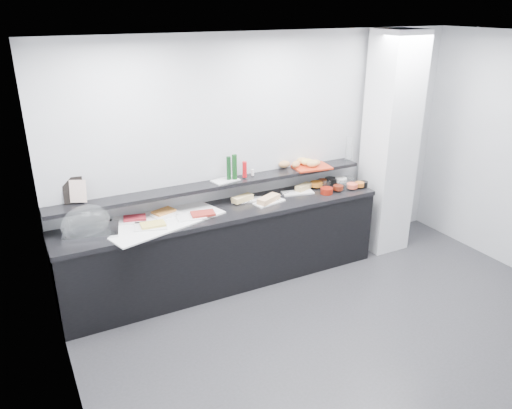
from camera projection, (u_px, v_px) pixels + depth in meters
name	position (u px, v px, depth m)	size (l,w,h in m)	color
ground	(371.00, 348.00, 4.61)	(5.00, 5.00, 0.00)	#2D2D30
back_wall	(269.00, 154.00, 5.75)	(5.00, 0.02, 2.70)	#B4B7BC
ceiling	(404.00, 43.00, 3.60)	(5.00, 5.00, 0.00)	white
column	(390.00, 145.00, 6.10)	(0.50, 0.50, 2.70)	white
buffet_cabinet	(226.00, 249.00, 5.55)	(3.60, 0.60, 0.85)	black
counter_top	(225.00, 212.00, 5.38)	(3.62, 0.62, 0.05)	black
wall_shelf	(218.00, 184.00, 5.43)	(3.60, 0.25, 0.04)	black
cloche_base	(91.00, 232.00, 4.80)	(0.51, 0.34, 0.04)	silver
cloche_dome	(86.00, 223.00, 4.75)	(0.48, 0.32, 0.34)	white
linen_runner	(162.00, 221.00, 5.08)	(1.23, 0.58, 0.01)	white
platter_meat_a	(127.00, 221.00, 5.04)	(0.30, 0.20, 0.01)	silver
food_meat_a	(135.00, 218.00, 5.06)	(0.22, 0.14, 0.02)	maroon
platter_salmon	(166.00, 214.00, 5.19)	(0.29, 0.19, 0.01)	white
food_salmon	(164.00, 211.00, 5.22)	(0.22, 0.14, 0.02)	orange
platter_cheese	(151.00, 226.00, 4.92)	(0.32, 0.21, 0.01)	white
food_cheese	(153.00, 224.00, 4.91)	(0.24, 0.15, 0.02)	#E3C858
platter_meat_b	(191.00, 217.00, 5.13)	(0.29, 0.19, 0.01)	white
food_meat_b	(203.00, 213.00, 5.17)	(0.24, 0.15, 0.02)	maroon
sandwich_plate_left	(247.00, 200.00, 5.61)	(0.36, 0.15, 0.01)	silver
sandwich_food_left	(242.00, 198.00, 5.55)	(0.25, 0.10, 0.06)	#E8C479
tongs_left	(247.00, 202.00, 5.52)	(0.01, 0.01, 0.16)	silver
sandwich_plate_mid	(269.00, 202.00, 5.55)	(0.36, 0.15, 0.01)	white
sandwich_food_mid	(269.00, 199.00, 5.53)	(0.29, 0.11, 0.06)	tan
tongs_mid	(274.00, 201.00, 5.55)	(0.01, 0.01, 0.16)	#ADAFB4
sandwich_plate_right	(297.00, 192.00, 5.83)	(0.37, 0.16, 0.01)	silver
sandwich_food_right	(304.00, 187.00, 5.90)	(0.23, 0.09, 0.06)	tan
tongs_right	(285.00, 194.00, 5.76)	(0.01, 0.01, 0.16)	silver
bowl_glass_fruit	(323.00, 183.00, 6.05)	(0.18, 0.18, 0.07)	white
fill_glass_fruit	(316.00, 184.00, 5.99)	(0.15, 0.15, 0.05)	orange
bowl_black_jam	(331.00, 181.00, 6.13)	(0.16, 0.16, 0.07)	black
fill_black_jam	(323.00, 181.00, 6.07)	(0.10, 0.10, 0.05)	#60250D
bowl_glass_cream	(348.00, 181.00, 6.14)	(0.18, 0.18, 0.07)	silver
fill_glass_cream	(341.00, 180.00, 6.13)	(0.14, 0.14, 0.05)	silver
bowl_red_jam	(327.00, 191.00, 5.81)	(0.14, 0.14, 0.07)	maroon
fill_red_jam	(338.00, 188.00, 5.87)	(0.12, 0.12, 0.05)	#52180B
bowl_glass_salmon	(345.00, 185.00, 5.98)	(0.16, 0.16, 0.07)	white
fill_glass_salmon	(352.00, 186.00, 5.93)	(0.13, 0.13, 0.05)	#E35437
bowl_black_fruit	(363.00, 184.00, 6.02)	(0.11, 0.11, 0.07)	black
fill_black_fruit	(360.00, 184.00, 5.98)	(0.11, 0.11, 0.05)	#CC651B
framed_print	(73.00, 190.00, 4.83)	(0.19, 0.02, 0.26)	black
print_art	(78.00, 191.00, 4.81)	(0.16, 0.00, 0.22)	beige
condiment_tray	(225.00, 180.00, 5.48)	(0.29, 0.18, 0.01)	silver
bottle_green_a	(229.00, 168.00, 5.44)	(0.05, 0.05, 0.26)	#0E3314
bottle_brown	(235.00, 168.00, 5.47)	(0.05, 0.05, 0.24)	#351509
bottle_green_b	(235.00, 167.00, 5.45)	(0.05, 0.05, 0.28)	#103C15
bottle_hot	(245.00, 169.00, 5.53)	(0.05, 0.05, 0.18)	#BA0D13
shaker_salt	(244.00, 174.00, 5.57)	(0.04, 0.04, 0.07)	white
shaker_pepper	(253.00, 172.00, 5.61)	(0.03, 0.03, 0.07)	silver
bread_tray	(311.00, 167.00, 5.91)	(0.43, 0.30, 0.02)	#B92E13
bread_roll_nw	(284.00, 164.00, 5.85)	(0.14, 0.09, 0.08)	#BB8147
bread_roll_n	(302.00, 161.00, 5.97)	(0.14, 0.09, 0.08)	tan
bread_roll_s	(315.00, 163.00, 5.89)	(0.14, 0.09, 0.08)	#B57D45
bread_roll_se	(312.00, 164.00, 5.86)	(0.14, 0.09, 0.08)	tan
bread_roll_midw	(296.00, 164.00, 5.84)	(0.12, 0.08, 0.08)	#BF8249
bread_roll_mide	(307.00, 162.00, 5.93)	(0.15, 0.10, 0.08)	#D5B051
carafe	(349.00, 149.00, 6.14)	(0.10, 0.10, 0.30)	white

